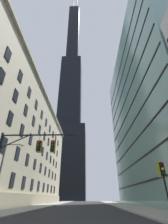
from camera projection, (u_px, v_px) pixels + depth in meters
station_building at (3, 140)px, 39.56m from camera, size 18.27×68.95×28.11m
dark_skyscraper at (70, 107)px, 119.79m from camera, size 22.71×22.71×210.70m
glass_office_midrise at (161, 110)px, 41.16m from camera, size 17.92×44.31×42.92m
traffic_signal_mast at (28, 154)px, 14.26m from camera, size 6.97×0.63×6.80m
traffic_light_near_right at (162, 173)px, 11.63m from camera, size 0.40×0.63×3.71m
street_lamppost at (4, 168)px, 17.98m from camera, size 2.25×0.32×7.13m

